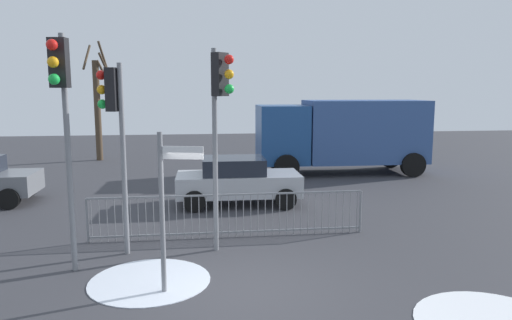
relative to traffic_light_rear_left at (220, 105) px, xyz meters
The scene contains 10 objects.
ground_plane 3.87m from the traffic_light_rear_left, 83.46° to the right, with size 60.00×60.00×0.00m, color #38383D.
traffic_light_rear_left is the anchor object (origin of this frame).
traffic_light_mid_left 3.09m from the traffic_light_rear_left, 163.58° to the right, with size 0.35×0.57×4.58m.
traffic_light_rear_right 2.21m from the traffic_light_rear_left, behind, with size 0.55×0.37×4.10m.
direction_sign_post 2.78m from the traffic_light_rear_left, 117.89° to the right, with size 0.77×0.23×2.85m.
pedestrian_guard_railing 2.87m from the traffic_light_rear_left, 76.34° to the left, with size 6.66×0.10×1.07m.
car_silver_far 4.99m from the traffic_light_rear_left, 80.17° to the left, with size 3.83×1.99×1.47m.
delivery_truck 10.94m from the traffic_light_rear_left, 58.25° to the left, with size 7.10×2.84×3.10m.
bare_tree_left 15.33m from the traffic_light_rear_left, 110.26° to the left, with size 1.45×1.50×5.87m.
snow_patch_kerb 3.82m from the traffic_light_rear_left, 134.17° to the right, with size 2.26×2.26×0.01m, color silver.
Camera 1 is at (-0.76, -7.87, 3.55)m, focal length 32.86 mm.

